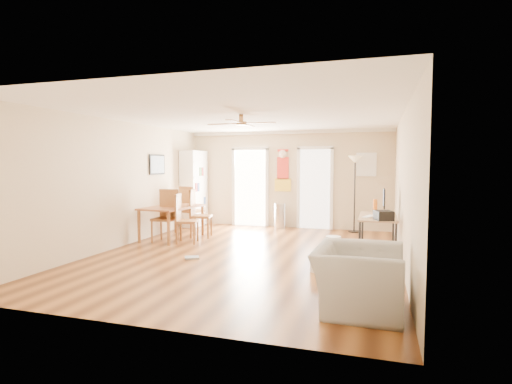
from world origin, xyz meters
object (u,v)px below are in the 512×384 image
(printer, at_px, (383,215))
(wastebasket_b, at_px, (317,263))
(computer_desk, at_px, (378,235))
(dining_chair_right_b, at_px, (187,219))
(dining_chair_near, at_px, (165,216))
(dining_chair_far, at_px, (192,208))
(bookshelf, at_px, (194,188))
(wastebasket_a, at_px, (333,245))
(trash_can, at_px, (280,216))
(torchiere_lamp, at_px, (355,194))
(dining_table, at_px, (172,222))
(armchair, at_px, (358,279))
(dining_chair_right_a, at_px, (201,214))

(printer, xyz_separation_m, wastebasket_b, (-1.00, -1.03, -0.67))
(wastebasket_b, bearing_deg, computer_desk, 59.55)
(dining_chair_right_b, distance_m, printer, 4.09)
(dining_chair_near, height_order, dining_chair_far, dining_chair_near)
(bookshelf, bearing_deg, wastebasket_a, -20.31)
(trash_can, bearing_deg, wastebasket_a, -57.57)
(bookshelf, distance_m, wastebasket_a, 4.80)
(dining_chair_far, bearing_deg, wastebasket_a, 175.04)
(dining_chair_far, bearing_deg, bookshelf, -49.21)
(torchiere_lamp, bearing_deg, wastebasket_a, -95.20)
(bookshelf, height_order, trash_can, bookshelf)
(dining_chair_near, height_order, printer, dining_chair_near)
(trash_can, xyz_separation_m, torchiere_lamp, (1.93, -0.05, 0.62))
(dining_table, bearing_deg, bookshelf, 101.08)
(dining_chair_far, xyz_separation_m, torchiere_lamp, (4.03, 0.93, 0.39))
(dining_chair_far, relative_size, computer_desk, 0.83)
(computer_desk, relative_size, armchair, 1.20)
(dining_chair_right_b, height_order, torchiere_lamp, torchiere_lamp)
(dining_chair_far, relative_size, torchiere_lamp, 0.59)
(dining_table, relative_size, torchiere_lamp, 0.78)
(dining_chair_near, xyz_separation_m, wastebasket_b, (3.58, -1.48, -0.43))
(torchiere_lamp, bearing_deg, dining_chair_right_b, -143.91)
(dining_chair_right_b, bearing_deg, dining_chair_right_a, -13.69)
(trash_can, xyz_separation_m, wastebasket_a, (1.69, -2.66, -0.17))
(computer_desk, bearing_deg, wastebasket_a, -167.05)
(dining_chair_right_a, distance_m, dining_chair_far, 1.05)
(dining_chair_far, xyz_separation_m, wastebasket_a, (3.80, -1.69, -0.40))
(dining_table, bearing_deg, computer_desk, -3.84)
(printer, bearing_deg, torchiere_lamp, 83.52)
(dining_chair_right_b, relative_size, wastebasket_b, 3.81)
(dining_chair_far, bearing_deg, dining_table, 113.45)
(printer, bearing_deg, wastebasket_a, 140.38)
(dining_chair_near, height_order, torchiere_lamp, torchiere_lamp)
(dining_chair_near, distance_m, printer, 4.61)
(printer, relative_size, wastebasket_a, 0.96)
(dining_table, bearing_deg, dining_chair_right_a, 34.30)
(dining_chair_right_a, height_order, computer_desk, dining_chair_right_a)
(torchiere_lamp, height_order, printer, torchiere_lamp)
(trash_can, height_order, computer_desk, computer_desk)
(dining_chair_far, distance_m, wastebasket_b, 4.81)
(dining_chair_right_b, height_order, dining_chair_far, dining_chair_far)
(bookshelf, bearing_deg, dining_chair_right_b, -57.59)
(dining_chair_near, bearing_deg, wastebasket_b, -23.63)
(dining_chair_far, height_order, wastebasket_b, dining_chair_far)
(dining_chair_right_b, xyz_separation_m, armchair, (3.75, -3.03, -0.16))
(bookshelf, height_order, computer_desk, bookshelf)
(computer_desk, bearing_deg, dining_chair_far, 161.90)
(computer_desk, bearing_deg, dining_chair_right_b, -179.40)
(bookshelf, relative_size, dining_chair_far, 1.83)
(armchair, bearing_deg, dining_chair_right_b, 52.97)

